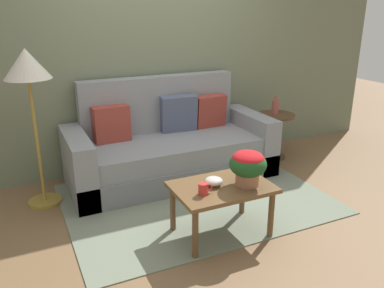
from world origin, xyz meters
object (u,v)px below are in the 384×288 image
(coffee_table, at_px, (222,193))
(floor_lamp, at_px, (28,75))
(side_table, at_px, (275,128))
(potted_plant, at_px, (248,165))
(coffee_mug, at_px, (204,189))
(snack_bowl, at_px, (214,181))
(couch, at_px, (169,148))
(table_vase, at_px, (275,106))

(coffee_table, height_order, floor_lamp, floor_lamp)
(side_table, relative_size, potted_plant, 1.88)
(coffee_table, distance_m, coffee_mug, 0.25)
(coffee_table, distance_m, side_table, 1.97)
(coffee_table, relative_size, snack_bowl, 5.41)
(coffee_table, bearing_deg, coffee_mug, -159.77)
(side_table, xyz_separation_m, floor_lamp, (-2.79, -0.05, 0.87))
(side_table, distance_m, snack_bowl, 2.00)
(side_table, bearing_deg, couch, 178.85)
(potted_plant, bearing_deg, table_vase, 46.89)
(side_table, relative_size, snack_bowl, 3.85)
(potted_plant, bearing_deg, snack_bowl, 158.06)
(floor_lamp, height_order, snack_bowl, floor_lamp)
(snack_bowl, distance_m, table_vase, 2.01)
(couch, xyz_separation_m, table_vase, (1.42, -0.01, 0.33))
(floor_lamp, distance_m, table_vase, 2.85)
(side_table, distance_m, potted_plant, 1.89)
(side_table, xyz_separation_m, potted_plant, (-1.29, -1.36, 0.23))
(coffee_mug, bearing_deg, floor_lamp, 129.89)
(potted_plant, xyz_separation_m, coffee_mug, (-0.40, -0.00, -0.13))
(couch, bearing_deg, side_table, -1.15)
(couch, distance_m, snack_bowl, 1.30)
(coffee_table, xyz_separation_m, snack_bowl, (-0.06, 0.03, 0.10))
(side_table, relative_size, floor_lamp, 0.38)
(side_table, bearing_deg, potted_plant, -133.59)
(couch, height_order, coffee_mug, couch)
(floor_lamp, bearing_deg, couch, 3.49)
(couch, height_order, potted_plant, couch)
(coffee_table, xyz_separation_m, coffee_mug, (-0.21, -0.08, 0.11))
(coffee_mug, distance_m, table_vase, 2.19)
(coffee_mug, relative_size, table_vase, 0.52)
(side_table, xyz_separation_m, table_vase, (-0.00, 0.02, 0.27))
(floor_lamp, bearing_deg, coffee_mug, -50.11)
(couch, relative_size, table_vase, 9.64)
(side_table, height_order, coffee_mug, side_table)
(floor_lamp, bearing_deg, potted_plant, -41.13)
(coffee_mug, relative_size, snack_bowl, 0.81)
(potted_plant, distance_m, coffee_mug, 0.42)
(coffee_mug, xyz_separation_m, snack_bowl, (0.15, 0.11, -0.01))
(coffee_table, height_order, coffee_mug, coffee_mug)
(coffee_table, bearing_deg, floor_lamp, 136.60)
(snack_bowl, bearing_deg, coffee_mug, -144.26)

